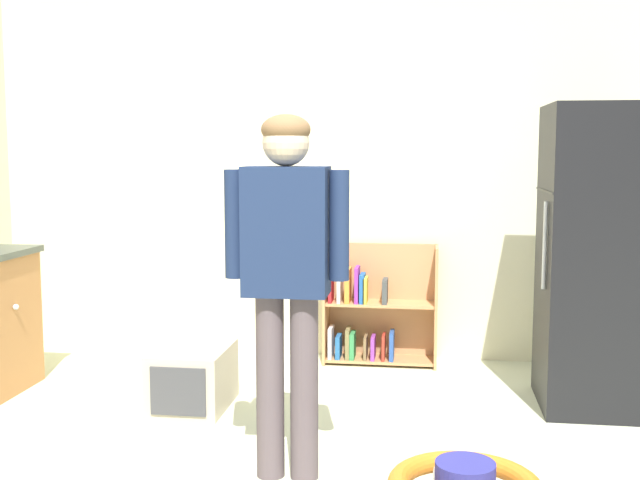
{
  "coord_description": "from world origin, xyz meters",
  "views": [
    {
      "loc": [
        0.63,
        -3.35,
        1.52
      ],
      "look_at": [
        0.11,
        0.33,
        1.09
      ],
      "focal_mm": 43.92,
      "sensor_mm": 36.0,
      "label": 1
    }
  ],
  "objects": [
    {
      "name": "back_wall",
      "position": [
        0.0,
        2.33,
        1.35
      ],
      "size": [
        5.2,
        0.06,
        2.7
      ],
      "primitive_type": "cube",
      "color": "beige",
      "rests_on": "ground"
    },
    {
      "name": "bookshelf",
      "position": [
        0.24,
        2.14,
        0.37
      ],
      "size": [
        0.8,
        0.28,
        0.85
      ],
      "color": "tan",
      "rests_on": "ground"
    },
    {
      "name": "standing_person",
      "position": [
        -0.01,
        0.1,
        1.02
      ],
      "size": [
        0.57,
        0.22,
        1.68
      ],
      "color": "#594C50",
      "rests_on": "ground"
    },
    {
      "name": "pet_carrier",
      "position": [
        -0.75,
        0.99,
        0.18
      ],
      "size": [
        0.42,
        0.55,
        0.36
      ],
      "color": "beige",
      "rests_on": "ground"
    },
    {
      "name": "refrigerator",
      "position": [
        1.64,
        1.35,
        0.89
      ],
      "size": [
        0.73,
        0.68,
        1.78
      ],
      "color": "black",
      "rests_on": "ground"
    }
  ]
}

